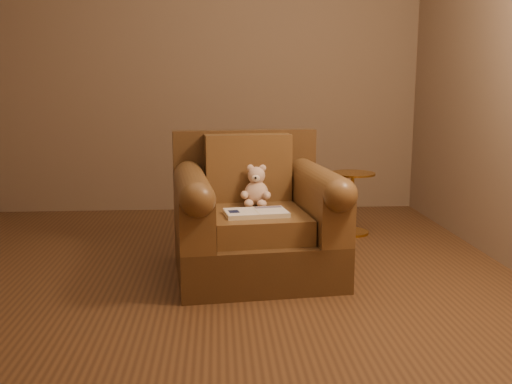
{
  "coord_description": "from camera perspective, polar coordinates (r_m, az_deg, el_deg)",
  "views": [
    {
      "loc": [
        0.16,
        -3.25,
        1.14
      ],
      "look_at": [
        0.39,
        0.05,
        0.52
      ],
      "focal_mm": 40.0,
      "sensor_mm": 36.0,
      "label": 1
    }
  ],
  "objects": [
    {
      "name": "armchair",
      "position": [
        3.5,
        -0.17,
        -2.82
      ],
      "size": [
        1.04,
        1.0,
        0.85
      ],
      "rotation": [
        0.0,
        0.0,
        0.11
      ],
      "color": "#4D3319",
      "rests_on": "floor"
    },
    {
      "name": "teddy_bear",
      "position": [
        3.54,
        0.02,
        0.23
      ],
      "size": [
        0.19,
        0.21,
        0.26
      ],
      "rotation": [
        0.0,
        0.0,
        -0.14
      ],
      "color": "beige",
      "rests_on": "armchair"
    },
    {
      "name": "floor",
      "position": [
        3.45,
        -6.44,
        -8.8
      ],
      "size": [
        4.0,
        4.0,
        0.0
      ],
      "primitive_type": "plane",
      "color": "#56361D",
      "rests_on": "ground"
    },
    {
      "name": "side_table",
      "position": [
        4.49,
        9.57,
        -0.89
      ],
      "size": [
        0.34,
        0.34,
        0.48
      ],
      "color": "gold",
      "rests_on": "floor"
    },
    {
      "name": "guidebook",
      "position": [
        3.28,
        -0.0,
        -2.1
      ],
      "size": [
        0.38,
        0.26,
        0.03
      ],
      "rotation": [
        0.0,
        0.0,
        0.14
      ],
      "color": "beige",
      "rests_on": "armchair"
    }
  ]
}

